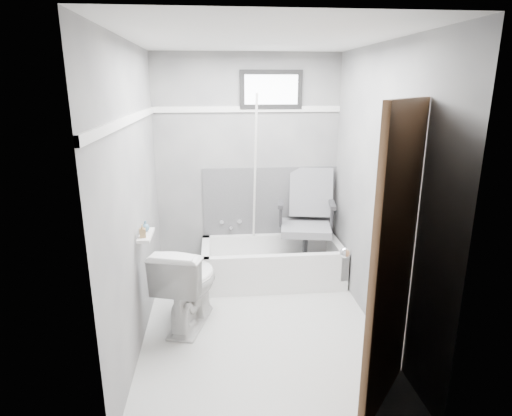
{
  "coord_description": "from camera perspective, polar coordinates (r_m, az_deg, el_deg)",
  "views": [
    {
      "loc": [
        -0.36,
        -3.34,
        2.07
      ],
      "look_at": [
        0.0,
        0.35,
        1.0
      ],
      "focal_mm": 30.0,
      "sensor_mm": 36.0,
      "label": 1
    }
  ],
  "objects": [
    {
      "name": "floor",
      "position": [
        3.94,
        0.51,
        -15.56
      ],
      "size": [
        2.6,
        2.6,
        0.0
      ],
      "primitive_type": "plane",
      "color": "silver",
      "rests_on": "ground"
    },
    {
      "name": "ceiling",
      "position": [
        3.37,
        0.62,
        21.73
      ],
      "size": [
        2.6,
        2.6,
        0.0
      ],
      "primitive_type": "plane",
      "rotation": [
        3.14,
        0.0,
        0.0
      ],
      "color": "silver",
      "rests_on": "floor"
    },
    {
      "name": "wall_back",
      "position": [
        4.73,
        -1.12,
        5.52
      ],
      "size": [
        2.0,
        0.02,
        2.4
      ],
      "primitive_type": "cube",
      "color": "slate",
      "rests_on": "floor"
    },
    {
      "name": "wall_front",
      "position": [
        2.24,
        4.12,
        -6.78
      ],
      "size": [
        2.0,
        0.02,
        2.4
      ],
      "primitive_type": "cube",
      "color": "slate",
      "rests_on": "floor"
    },
    {
      "name": "wall_left",
      "position": [
        3.51,
        -15.92,
        1.11
      ],
      "size": [
        0.02,
        2.6,
        2.4
      ],
      "primitive_type": "cube",
      "color": "slate",
      "rests_on": "floor"
    },
    {
      "name": "wall_right",
      "position": [
        3.71,
        16.13,
        1.89
      ],
      "size": [
        0.02,
        2.6,
        2.4
      ],
      "primitive_type": "cube",
      "color": "slate",
      "rests_on": "floor"
    },
    {
      "name": "bathtub",
      "position": [
        4.69,
        2.13,
        -7.25
      ],
      "size": [
        1.5,
        0.7,
        0.42
      ],
      "primitive_type": null,
      "color": "white",
      "rests_on": "floor"
    },
    {
      "name": "office_chair",
      "position": [
        4.63,
        6.67,
        -1.75
      ],
      "size": [
        0.72,
        0.72,
        1.07
      ],
      "primitive_type": null,
      "rotation": [
        0.0,
        0.0,
        -0.18
      ],
      "color": "slate",
      "rests_on": "bathtub"
    },
    {
      "name": "toilet",
      "position": [
        3.86,
        -9.01,
        -10.0
      ],
      "size": [
        0.64,
        0.87,
        0.76
      ],
      "primitive_type": "imported",
      "rotation": [
        0.0,
        0.0,
        2.86
      ],
      "color": "white",
      "rests_on": "floor"
    },
    {
      "name": "door",
      "position": [
        2.68,
        25.39,
        -9.14
      ],
      "size": [
        0.78,
        0.78,
        2.0
      ],
      "primitive_type": null,
      "color": "brown",
      "rests_on": "floor"
    },
    {
      "name": "window",
      "position": [
        4.66,
        2.02,
        15.5
      ],
      "size": [
        0.66,
        0.04,
        0.4
      ],
      "primitive_type": null,
      "color": "black",
      "rests_on": "wall_back"
    },
    {
      "name": "backerboard",
      "position": [
        4.84,
        1.87,
        0.89
      ],
      "size": [
        1.5,
        0.02,
        0.78
      ],
      "primitive_type": "cube",
      "color": "#4C4C4F",
      "rests_on": "wall_back"
    },
    {
      "name": "trim_back",
      "position": [
        4.64,
        -1.15,
        13.03
      ],
      "size": [
        2.0,
        0.02,
        0.06
      ],
      "primitive_type": "cube",
      "color": "white",
      "rests_on": "wall_back"
    },
    {
      "name": "trim_left",
      "position": [
        3.4,
        -16.51,
        11.25
      ],
      "size": [
        0.02,
        2.6,
        0.06
      ],
      "primitive_type": "cube",
      "color": "white",
      "rests_on": "wall_left"
    },
    {
      "name": "pole",
      "position": [
        4.53,
        -0.17,
        3.11
      ],
      "size": [
        0.02,
        0.48,
        1.9
      ],
      "primitive_type": "cylinder",
      "rotation": [
        0.24,
        0.0,
        0.0
      ],
      "color": "silver",
      "rests_on": "bathtub"
    },
    {
      "name": "shelf",
      "position": [
        3.57,
        -14.46,
        -3.54
      ],
      "size": [
        0.1,
        0.32,
        0.02
      ],
      "primitive_type": "cube",
      "color": "silver",
      "rests_on": "wall_left"
    },
    {
      "name": "soap_bottle_a",
      "position": [
        3.48,
        -14.89,
        -2.96
      ],
      "size": [
        0.05,
        0.05,
        0.11
      ],
      "primitive_type": "imported",
      "rotation": [
        0.0,
        0.0,
        0.13
      ],
      "color": "#9A7A4D",
      "rests_on": "shelf"
    },
    {
      "name": "soap_bottle_b",
      "position": [
        3.61,
        -14.55,
        -2.33
      ],
      "size": [
        0.09,
        0.09,
        0.09
      ],
      "primitive_type": "imported",
      "rotation": [
        0.0,
        0.0,
        0.96
      ],
      "color": "slate",
      "rests_on": "shelf"
    },
    {
      "name": "faucet",
      "position": [
        4.85,
        -3.41,
        -2.16
      ],
      "size": [
        0.26,
        0.1,
        0.16
      ],
      "primitive_type": null,
      "color": "silver",
      "rests_on": "wall_back"
    }
  ]
}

